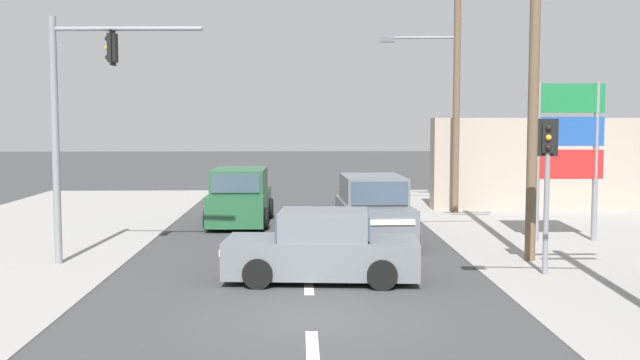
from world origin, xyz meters
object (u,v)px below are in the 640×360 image
Objects in this scene: utility_pole_background_right at (453,82)px; suv_receding_far at (240,198)px; pedestal_signal_right_kerb at (547,170)px; traffic_signal_mast at (77,107)px; suv_kerbside_parked at (373,211)px; shopping_plaza_sign at (567,139)px; sedan_oncoming_mid at (322,249)px; utility_pole_midground_right at (530,32)px.

suv_receding_far is (-7.76, -2.76, -4.05)m from utility_pole_background_right.
utility_pole_background_right is at bearing 89.15° from pedestal_signal_right_kerb.
traffic_signal_mast is 8.76m from suv_kerbside_parked.
pedestal_signal_right_kerb is 6.25m from suv_kerbside_parked.
pedestal_signal_right_kerb is 5.21m from shopping_plaza_sign.
utility_pole_background_right is at bearing 60.63° from suv_kerbside_parked.
shopping_plaza_sign is at bearing 35.37° from sedan_oncoming_mid.
traffic_signal_mast is 1.31× the size of suv_receding_far.
utility_pole_midground_right reaches higher than suv_receding_far.
suv_receding_far and suv_kerbside_parked have the same top height.
utility_pole_background_right reaches higher than sedan_oncoming_mid.
utility_pole_midground_right is 9.68m from utility_pole_background_right.
utility_pole_midground_right reaches higher than pedestal_signal_right_kerb.
traffic_signal_mast is 8.31m from suv_receding_far.
traffic_signal_mast is at bearing -138.67° from utility_pole_background_right.
utility_pole_midground_right is 6.76m from suv_kerbside_parked.
pedestal_signal_right_kerb is 5.38m from sedan_oncoming_mid.
utility_pole_midground_right is 2.98× the size of pedestal_signal_right_kerb.
traffic_signal_mast reaches higher than suv_receding_far.
shopping_plaza_sign is (1.97, -6.66, -1.95)m from utility_pole_background_right.
sedan_oncoming_mid is at bearing -19.04° from traffic_signal_mast.
suv_receding_far is at bearing 158.15° from shopping_plaza_sign.
pedestal_signal_right_kerb is (10.94, -1.61, -1.42)m from traffic_signal_mast.
utility_pole_background_right is 9.17m from suv_receding_far.
utility_pole_midground_right is 11.35m from suv_receding_far.
suv_receding_far is (-7.59, 8.62, -1.53)m from pedestal_signal_right_kerb.
suv_kerbside_parked is (-3.42, 5.00, -1.53)m from pedestal_signal_right_kerb.
shopping_plaza_sign is 1.00× the size of suv_kerbside_parked.
utility_pole_midground_right is 3.68m from pedestal_signal_right_kerb.
pedestal_signal_right_kerb is at bearing -90.85° from utility_pole_background_right.
sedan_oncoming_mid is 5.66m from suv_kerbside_parked.
sedan_oncoming_mid is 0.95× the size of suv_receding_far.
utility_pole_background_right is at bearing 106.48° from shopping_plaza_sign.
utility_pole_background_right reaches higher than suv_receding_far.
pedestal_signal_right_kerb is 0.82× the size of sedan_oncoming_mid.
utility_pole_midground_right reaches higher than utility_pole_background_right.
traffic_signal_mast is at bearing -179.36° from utility_pole_midground_right.
suv_kerbside_parked is at bearing 124.38° from pedestal_signal_right_kerb.
suv_receding_far is (3.35, 7.01, -2.95)m from traffic_signal_mast.
pedestal_signal_right_kerb is 0.77× the size of suv_kerbside_parked.
shopping_plaza_sign is 9.15m from sedan_oncoming_mid.
shopping_plaza_sign reaches higher than suv_kerbside_parked.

